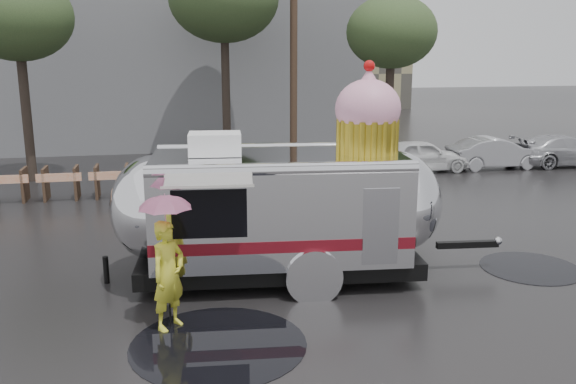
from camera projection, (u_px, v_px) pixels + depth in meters
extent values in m
plane|color=black|center=(315.00, 325.00, 10.16)|extent=(120.00, 120.00, 0.00)
cylinder|color=black|center=(530.00, 268.00, 12.79)|extent=(2.06, 2.06, 0.01)
cylinder|color=black|center=(339.00, 224.00, 15.96)|extent=(1.76, 1.76, 0.01)
cylinder|color=black|center=(218.00, 344.00, 9.47)|extent=(2.76, 2.76, 0.01)
cube|color=#5E5F63|center=(129.00, 8.00, 30.85)|extent=(22.00, 12.00, 13.00)
cylinder|color=#473323|center=(294.00, 49.00, 22.97)|extent=(0.28, 0.28, 9.00)
cylinder|color=#382D26|center=(25.00, 96.00, 20.59)|extent=(0.32, 0.32, 5.85)
ellipsoid|color=#2D4022|center=(17.00, 16.00, 20.00)|extent=(3.64, 3.64, 2.86)
cylinder|color=#382D26|center=(226.00, 78.00, 23.71)|extent=(0.32, 0.32, 6.75)
cylinder|color=#382D26|center=(389.00, 97.00, 23.08)|extent=(0.32, 0.32, 5.40)
ellipsoid|color=#2D4022|center=(392.00, 32.00, 22.53)|extent=(3.36, 3.36, 2.64)
cube|color=#473323|center=(25.00, 184.00, 18.36)|extent=(0.08, 0.80, 1.00)
cube|color=#E5590C|center=(5.00, 180.00, 17.85)|extent=(1.30, 0.04, 0.25)
cube|color=#473323|center=(46.00, 184.00, 18.47)|extent=(0.08, 0.80, 1.00)
cube|color=#473323|center=(77.00, 182.00, 18.64)|extent=(0.08, 0.80, 1.00)
cube|color=#E5590C|center=(59.00, 178.00, 18.14)|extent=(1.30, 0.04, 0.25)
cube|color=#473323|center=(97.00, 182.00, 18.75)|extent=(0.08, 0.80, 1.00)
cube|color=#473323|center=(127.00, 180.00, 18.92)|extent=(0.08, 0.80, 1.00)
cube|color=#E5590C|center=(111.00, 176.00, 18.42)|extent=(1.30, 0.04, 0.25)
imported|color=silver|center=(422.00, 153.00, 22.77)|extent=(4.00, 1.80, 1.40)
imported|color=#B2B2B7|center=(495.00, 150.00, 23.34)|extent=(4.00, 1.80, 1.40)
imported|color=#B2B2B7|center=(565.00, 147.00, 23.89)|extent=(4.20, 1.80, 1.44)
cube|color=silver|center=(278.00, 203.00, 11.96)|extent=(5.01, 2.93, 1.96)
ellipsoid|color=silver|center=(397.00, 200.00, 12.20)|extent=(1.86, 2.65, 1.96)
ellipsoid|color=silver|center=(154.00, 206.00, 11.72)|extent=(1.86, 2.65, 1.96)
cube|color=black|center=(278.00, 259.00, 12.22)|extent=(5.63, 2.66, 0.33)
cylinder|color=black|center=(313.00, 278.00, 11.19)|extent=(0.78, 0.31, 0.76)
cylinder|color=black|center=(298.00, 241.00, 13.37)|extent=(0.78, 0.31, 0.76)
cylinder|color=silver|center=(314.00, 278.00, 11.03)|extent=(1.05, 0.20, 1.05)
cube|color=black|center=(467.00, 244.00, 12.58)|extent=(1.32, 0.25, 0.13)
sphere|color=silver|center=(498.00, 241.00, 12.64)|extent=(0.19, 0.19, 0.17)
cylinder|color=black|center=(106.00, 270.00, 11.90)|extent=(0.12, 0.12, 0.55)
cube|color=#5F0C15|center=(284.00, 247.00, 10.86)|extent=(4.79, 0.46, 0.22)
cube|color=#5F0C15|center=(273.00, 211.00, 13.28)|extent=(4.79, 0.46, 0.22)
cube|color=black|center=(209.00, 214.00, 10.56)|extent=(1.31, 0.15, 0.87)
cube|color=#9F9B93|center=(208.00, 187.00, 10.19)|extent=(1.57, 0.68, 0.16)
cube|color=silver|center=(381.00, 227.00, 10.95)|extent=(0.65, 0.09, 1.42)
cube|color=white|center=(215.00, 144.00, 11.56)|extent=(1.04, 0.79, 0.41)
cylinder|color=gold|center=(367.00, 136.00, 11.84)|extent=(1.23, 1.23, 0.65)
ellipsoid|color=#F0A9C3|center=(368.00, 109.00, 11.72)|extent=(1.37, 1.37, 1.14)
cone|color=#F0A9C3|center=(369.00, 79.00, 11.59)|extent=(0.59, 0.59, 0.44)
sphere|color=red|center=(369.00, 66.00, 11.53)|extent=(0.24, 0.24, 0.22)
imported|color=yellow|center=(168.00, 275.00, 9.86)|extent=(0.77, 0.77, 1.82)
imported|color=pink|center=(166.00, 216.00, 9.63)|extent=(1.06, 1.06, 0.72)
cylinder|color=black|center=(169.00, 280.00, 9.88)|extent=(0.02, 0.02, 1.65)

